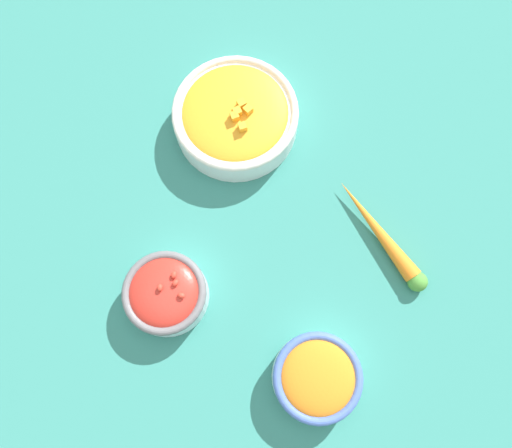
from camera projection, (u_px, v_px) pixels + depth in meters
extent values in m
plane|color=#337F75|center=(256.00, 229.00, 0.77)|extent=(3.00, 3.00, 0.00)
cylinder|color=silver|center=(316.00, 377.00, 0.69)|extent=(0.12, 0.12, 0.04)
torus|color=#4766B7|center=(318.00, 378.00, 0.67)|extent=(0.12, 0.12, 0.01)
ellipsoid|color=orange|center=(318.00, 378.00, 0.67)|extent=(0.10, 0.10, 0.03)
cylinder|color=white|center=(236.00, 119.00, 0.79)|extent=(0.20, 0.20, 0.05)
torus|color=silver|center=(235.00, 112.00, 0.77)|extent=(0.20, 0.20, 0.01)
ellipsoid|color=orange|center=(235.00, 112.00, 0.77)|extent=(0.17, 0.17, 0.02)
cube|color=#F4A828|center=(243.00, 127.00, 0.74)|extent=(0.02, 0.02, 0.01)
cube|color=#F4A828|center=(242.00, 104.00, 0.75)|extent=(0.01, 0.01, 0.01)
cube|color=#F4A828|center=(235.00, 116.00, 0.75)|extent=(0.02, 0.02, 0.01)
cube|color=#F4A828|center=(237.00, 112.00, 0.75)|extent=(0.01, 0.01, 0.01)
cube|color=#F4A828|center=(248.00, 110.00, 0.75)|extent=(0.01, 0.01, 0.01)
cylinder|color=silver|center=(167.00, 294.00, 0.72)|extent=(0.12, 0.12, 0.04)
torus|color=slate|center=(164.00, 292.00, 0.70)|extent=(0.12, 0.12, 0.01)
ellipsoid|color=red|center=(164.00, 292.00, 0.70)|extent=(0.10, 0.10, 0.03)
ellipsoid|color=red|center=(174.00, 275.00, 0.69)|extent=(0.01, 0.01, 0.01)
ellipsoid|color=red|center=(181.00, 296.00, 0.68)|extent=(0.01, 0.01, 0.01)
ellipsoid|color=red|center=(160.00, 288.00, 0.68)|extent=(0.01, 0.01, 0.01)
ellipsoid|color=red|center=(175.00, 283.00, 0.69)|extent=(0.01, 0.01, 0.01)
cone|color=orange|center=(376.00, 228.00, 0.75)|extent=(0.18, 0.05, 0.03)
sphere|color=#4C9338|center=(417.00, 282.00, 0.73)|extent=(0.03, 0.03, 0.03)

